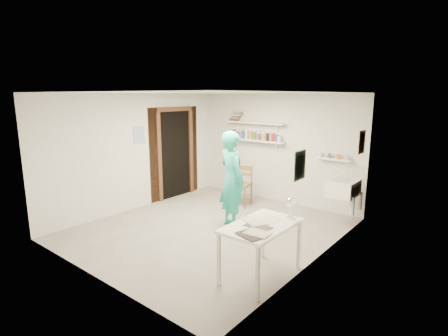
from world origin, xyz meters
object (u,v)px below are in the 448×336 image
Objects in this scene: wall_clock at (235,162)px; work_table at (261,251)px; man at (232,180)px; belfast_sink at (343,188)px; wooden_chair at (240,184)px; desk_lamp at (291,202)px.

wall_clock reaches higher than work_table.
man reaches higher than work_table.
belfast_sink reaches higher than work_table.
wooden_chair is 6.98× the size of desk_lamp.
wall_clock is at bearing 150.19° from desk_lamp.
desk_lamp is (1.67, -0.96, -0.22)m from wall_clock.
belfast_sink is 2.17m from wooden_chair.
wall_clock is at bearing -71.08° from wooden_chair.
belfast_sink is 2.05m from man.
man is at bearing 154.56° from desk_lamp.
wooden_chair is (-2.14, -0.27, -0.22)m from belfast_sink.
belfast_sink is 0.55× the size of work_table.
man is at bearing -72.51° from wooden_chair.
belfast_sink is 0.34× the size of man.
man is 0.37m from wall_clock.
work_table is at bearing -60.76° from wooden_chair.
work_table is (2.03, -2.29, -0.11)m from wooden_chair.
man is at bearing 139.59° from work_table.
wall_clock reaches higher than belfast_sink.
man reaches higher than wooden_chair.
wooden_chair is (-0.54, 0.90, -0.69)m from wall_clock.
wooden_chair is 3.06m from work_table.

